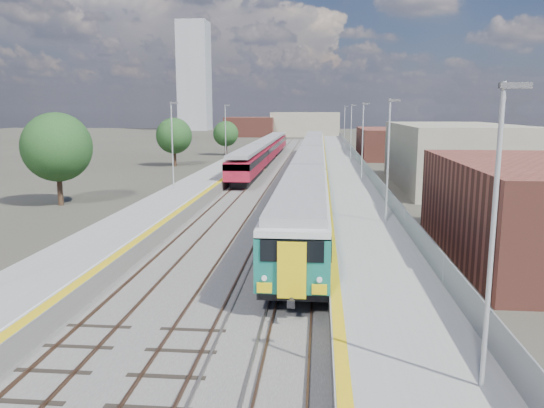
# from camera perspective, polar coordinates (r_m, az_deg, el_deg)

# --- Properties ---
(ground) EXTENTS (320.00, 320.00, 0.00)m
(ground) POSITION_cam_1_polar(r_m,az_deg,el_deg) (61.30, 2.83, 2.75)
(ground) COLOR #47443A
(ground) RESTS_ON ground
(ballast_bed) EXTENTS (10.50, 155.00, 0.06)m
(ballast_bed) POSITION_cam_1_polar(r_m,az_deg,el_deg) (63.90, 0.90, 3.09)
(ballast_bed) COLOR #565451
(ballast_bed) RESTS_ON ground
(tracks) EXTENTS (8.96, 160.00, 0.17)m
(tracks) POSITION_cam_1_polar(r_m,az_deg,el_deg) (65.51, 1.53, 3.33)
(tracks) COLOR #4C3323
(tracks) RESTS_ON ground
(platform_right) EXTENTS (4.70, 155.00, 8.52)m
(platform_right) POSITION_cam_1_polar(r_m,az_deg,el_deg) (63.72, 7.68, 3.44)
(platform_right) COLOR slate
(platform_right) RESTS_ON ground
(platform_left) EXTENTS (4.30, 155.00, 8.52)m
(platform_left) POSITION_cam_1_polar(r_m,az_deg,el_deg) (64.69, -5.13, 3.57)
(platform_left) COLOR slate
(platform_left) RESTS_ON ground
(buildings) EXTENTS (72.00, 185.50, 40.00)m
(buildings) POSITION_cam_1_polar(r_m,az_deg,el_deg) (150.77, -2.73, 11.21)
(buildings) COLOR brown
(buildings) RESTS_ON ground
(green_train) EXTENTS (2.93, 81.47, 3.22)m
(green_train) POSITION_cam_1_polar(r_m,az_deg,el_deg) (59.70, 4.24, 4.73)
(green_train) COLOR black
(green_train) RESTS_ON ground
(red_train) EXTENTS (2.68, 54.34, 3.38)m
(red_train) POSITION_cam_1_polar(r_m,az_deg,el_deg) (77.66, -0.74, 5.80)
(red_train) COLOR black
(red_train) RESTS_ON ground
(tree_a) EXTENTS (5.66, 5.66, 7.67)m
(tree_a) POSITION_cam_1_polar(r_m,az_deg,el_deg) (47.00, -22.12, 5.68)
(tree_a) COLOR #382619
(tree_a) RESTS_ON ground
(tree_b) EXTENTS (4.98, 4.98, 6.74)m
(tree_b) POSITION_cam_1_polar(r_m,az_deg,el_deg) (75.57, -10.49, 7.22)
(tree_b) COLOR #382619
(tree_b) RESTS_ON ground
(tree_c) EXTENTS (4.36, 4.36, 5.91)m
(tree_c) POSITION_cam_1_polar(r_m,az_deg,el_deg) (92.64, -5.00, 7.53)
(tree_c) COLOR #382619
(tree_c) RESTS_ON ground
(tree_d) EXTENTS (4.64, 4.64, 6.29)m
(tree_d) POSITION_cam_1_polar(r_m,az_deg,el_deg) (74.15, 18.42, 6.60)
(tree_d) COLOR #382619
(tree_d) RESTS_ON ground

